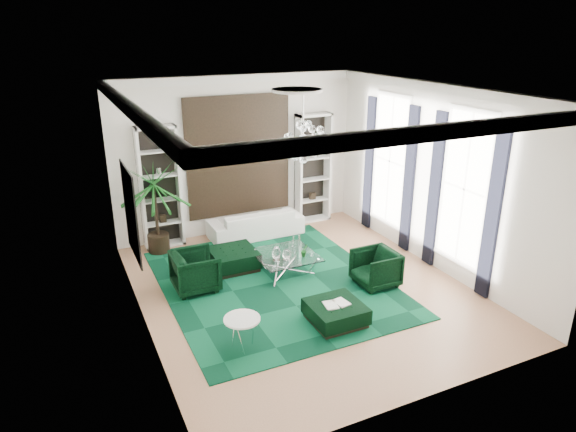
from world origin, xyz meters
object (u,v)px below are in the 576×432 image
coffee_table (286,263)px  ottoman_front (336,313)px  sofa (256,223)px  side_table (243,334)px  armchair_right (376,268)px  armchair_left (196,271)px  ottoman_side (234,259)px  palm (155,197)px

coffee_table → ottoman_front: (-0.03, -2.11, -0.03)m
sofa → side_table: bearing=65.7°
armchair_right → armchair_left: bearing=-112.2°
armchair_right → coffee_table: size_ratio=0.66×
armchair_right → ottoman_side: bearing=-129.6°
coffee_table → side_table: (-1.76, -2.17, 0.07)m
sofa → armchair_right: size_ratio=2.84×
sofa → coffee_table: 2.15m
armchair_left → side_table: size_ratio=1.48×
armchair_left → armchair_right: size_ratio=1.07×
armchair_right → side_table: bearing=-73.5°
ottoman_front → sofa: bearing=87.1°
armchair_left → ottoman_front: 2.88m
armchair_left → sofa: bearing=-45.2°
coffee_table → ottoman_side: bearing=144.7°
ottoman_front → palm: (-2.13, 4.27, 1.12)m
armchair_left → ottoman_side: 1.13m
ottoman_front → side_table: side_table is taller
armchair_right → ottoman_side: (-2.28, 1.89, -0.16)m
armchair_left → ottoman_front: size_ratio=0.95×
armchair_right → palm: 4.99m
armchair_right → ottoman_front: bearing=-58.2°
armchair_left → ottoman_side: (0.97, 0.56, -0.18)m
armchair_left → palm: bearing=7.7°
sofa → ottoman_side: sofa is taller
ottoman_side → ottoman_front: size_ratio=1.04×
armchair_right → ottoman_front: size_ratio=0.89×
armchair_left → side_table: 2.26m
ottoman_front → palm: size_ratio=0.34×
armchair_left → armchair_right: 3.51m
ottoman_side → palm: bearing=129.4°
armchair_left → coffee_table: bearing=-92.6°
coffee_table → ottoman_side: ottoman_side is taller
armchair_left → coffee_table: (1.88, -0.09, -0.18)m
side_table → armchair_left: bearing=93.1°
sofa → palm: bearing=-0.7°
coffee_table → ottoman_front: bearing=-90.9°
ottoman_side → palm: palm is taller
sofa → side_table: 4.72m
sofa → armchair_right: (1.18, -3.37, 0.03)m
sofa → coffee_table: size_ratio=1.89×
side_table → coffee_table: bearing=50.9°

